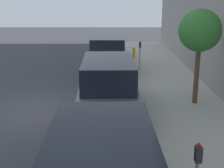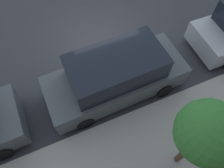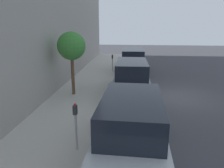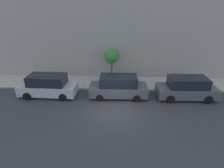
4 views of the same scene
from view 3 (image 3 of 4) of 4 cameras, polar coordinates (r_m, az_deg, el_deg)
name	(u,v)px [view 3 (image 3 of 4)]	position (r m, az deg, el deg)	size (l,w,h in m)	color
ground_plane	(174,97)	(12.50, 15.91, -3.22)	(60.00, 60.00, 0.00)	#38383D
sidewalk	(84,93)	(12.56, -7.37, -2.27)	(3.11, 32.00, 0.15)	#B2ADA3
parked_minivan_nearest	(133,61)	(17.88, 5.45, 5.91)	(2.02, 4.93, 1.90)	#4C5156
parked_minivan_second	(131,78)	(12.23, 5.09, 1.44)	(2.02, 4.93, 1.90)	#4C5156
parked_minivan_third	(131,130)	(6.48, 5.04, -11.78)	(2.04, 4.95, 1.90)	#B7BABF
parking_meter_near	(112,61)	(17.50, 0.09, 6.04)	(0.11, 0.15, 1.38)	#ADADB2
parking_meter_far	(76,122)	(6.66, -9.47, -9.79)	(0.11, 0.15, 1.50)	#ADADB2
street_tree	(71,46)	(11.66, -10.55, 9.62)	(1.47, 1.47, 3.36)	brown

